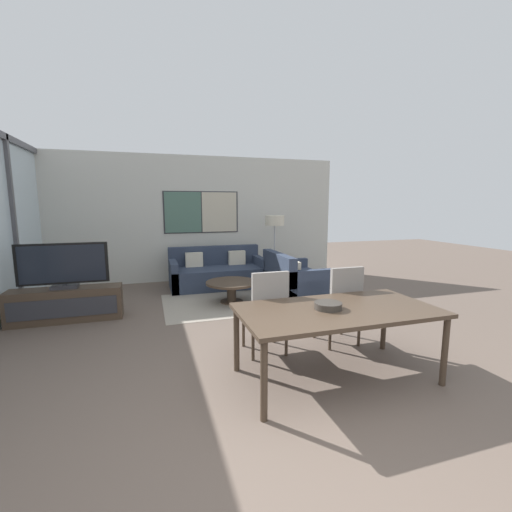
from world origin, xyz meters
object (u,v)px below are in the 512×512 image
(coffee_table, at_px, (231,287))
(sofa_side, at_px, (294,281))
(sofa_main, at_px, (217,273))
(fruit_bowl, at_px, (328,305))
(tv_console, at_px, (66,305))
(television, at_px, (63,266))
(dining_chair_left, at_px, (267,310))
(dining_chair_centre, at_px, (341,303))
(floor_lamp, at_px, (275,224))
(dining_table, at_px, (337,314))

(coffee_table, bearing_deg, sofa_side, 5.41)
(sofa_main, xyz_separation_m, fruit_bowl, (0.28, -4.20, 0.49))
(sofa_main, height_order, coffee_table, sofa_main)
(tv_console, distance_m, television, 0.59)
(dining_chair_left, distance_m, fruit_bowl, 0.84)
(dining_chair_centre, xyz_separation_m, floor_lamp, (0.44, 3.49, 0.76))
(tv_console, height_order, dining_chair_left, dining_chair_left)
(sofa_main, relative_size, dining_chair_left, 1.98)
(tv_console, distance_m, dining_chair_centre, 3.98)
(sofa_side, xyz_separation_m, fruit_bowl, (-0.97, -3.02, 0.49))
(sofa_main, bearing_deg, floor_lamp, -0.45)
(fruit_bowl, bearing_deg, dining_chair_left, 118.04)
(coffee_table, xyz_separation_m, dining_table, (0.37, -2.91, 0.38))
(tv_console, relative_size, coffee_table, 1.73)
(tv_console, xyz_separation_m, sofa_side, (3.82, 0.32, 0.02))
(television, xyz_separation_m, coffee_table, (2.57, 0.20, -0.55))
(television, bearing_deg, dining_chair_left, -38.83)
(tv_console, height_order, sofa_side, sofa_side)
(dining_chair_left, xyz_separation_m, fruit_bowl, (0.38, -0.71, 0.22))
(television, height_order, sofa_side, television)
(dining_table, distance_m, floor_lamp, 4.35)
(television, xyz_separation_m, dining_chair_centre, (3.43, -2.00, -0.30))
(sofa_side, xyz_separation_m, dining_chair_left, (-1.35, -2.31, 0.26))
(sofa_side, height_order, dining_chair_centre, dining_chair_centre)
(tv_console, distance_m, sofa_main, 2.98)
(television, xyz_separation_m, dining_table, (2.95, -2.71, -0.17))
(television, bearing_deg, sofa_main, 30.20)
(sofa_main, relative_size, floor_lamp, 1.33)
(coffee_table, height_order, fruit_bowl, fruit_bowl)
(coffee_table, height_order, dining_chair_centre, dining_chair_centre)
(sofa_side, bearing_deg, floor_lamp, -2.09)
(sofa_main, bearing_deg, sofa_side, -43.38)
(fruit_bowl, bearing_deg, television, 136.53)
(floor_lamp, bearing_deg, fruit_bowl, -103.64)
(fruit_bowl, bearing_deg, dining_chair_centre, 50.49)
(sofa_side, relative_size, dining_chair_left, 1.37)
(dining_chair_left, relative_size, dining_chair_centre, 1.00)
(television, relative_size, fruit_bowl, 4.53)
(dining_table, bearing_deg, tv_console, 137.40)
(coffee_table, distance_m, dining_chair_centre, 2.37)
(sofa_main, relative_size, dining_chair_centre, 1.98)
(dining_chair_centre, height_order, fruit_bowl, dining_chair_centre)
(dining_chair_left, height_order, floor_lamp, floor_lamp)
(sofa_side, distance_m, coffee_table, 1.26)
(floor_lamp, bearing_deg, television, -158.96)
(sofa_side, relative_size, dining_table, 0.70)
(coffee_table, bearing_deg, fruit_bowl, -84.56)
(sofa_side, height_order, coffee_table, sofa_side)
(floor_lamp, bearing_deg, sofa_side, -92.09)
(sofa_main, distance_m, coffee_table, 1.30)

